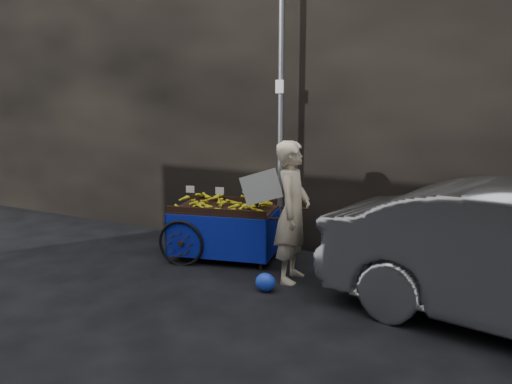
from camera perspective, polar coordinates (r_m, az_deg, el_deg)
The scene contains 6 objects.
ground at distance 6.43m, azimuth -4.71°, elevation -9.76°, with size 80.00×80.00×0.00m, color black.
building_wall at distance 8.20m, azimuth 7.40°, elevation 12.38°, with size 13.50×2.00×5.00m.
street_pole at distance 7.03m, azimuth 2.86°, elevation 8.74°, with size 0.12×0.10×4.00m.
banana_cart at distance 7.05m, azimuth -3.90°, elevation -2.38°, with size 2.08×1.27×1.06m.
vendor at distance 6.12m, azimuth 4.18°, elevation -2.27°, with size 0.91×0.68×1.74m.
plastic_bag at distance 5.96m, azimuth 1.08°, elevation -10.28°, with size 0.25×0.20×0.22m, color blue.
Camera 1 is at (3.24, -5.08, 2.24)m, focal length 35.00 mm.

